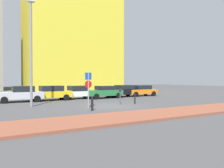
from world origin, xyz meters
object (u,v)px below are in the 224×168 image
parking_meter (120,94)px  traffic_bollard_near (92,103)px  parked_car_black (122,91)px  traffic_bollard_mid (135,98)px  parking_sign_post (88,86)px  parked_car_orange (141,90)px  parked_car_silver (21,94)px  parked_car_yellow (50,93)px  parked_car_white (77,92)px  street_lamp (31,45)px  parked_car_green (104,92)px

parking_meter → traffic_bollard_near: parking_meter is taller
parked_car_black → traffic_bollard_mid: size_ratio=4.68×
parking_sign_post → parking_meter: bearing=10.4°
parked_car_orange → parking_meter: (-7.82, -7.30, 0.17)m
parking_meter → traffic_bollard_mid: bearing=0.7°
parked_car_black → traffic_bollard_near: (-8.51, -9.47, -0.25)m
parked_car_silver → parking_sign_post: 8.45m
traffic_bollard_mid → parked_car_silver: bearing=141.9°
parked_car_yellow → traffic_bollard_mid: (5.82, -7.10, -0.32)m
parked_car_white → parking_meter: 7.49m
parked_car_yellow → traffic_bollard_mid: size_ratio=4.59×
parked_car_silver → parked_car_yellow: bearing=5.3°
parked_car_white → parking_meter: (1.11, -7.40, 0.15)m
parked_car_orange → street_lamp: bearing=-161.7°
parked_car_white → parked_car_green: parked_car_white is taller
parked_car_silver → parked_car_black: bearing=2.3°
parked_car_green → parking_meter: (-1.99, -6.69, 0.16)m
traffic_bollard_near → parked_car_black: bearing=48.1°
parking_sign_post → parked_car_yellow: bearing=97.2°
traffic_bollard_near → traffic_bollard_mid: traffic_bollard_near is taller
parking_sign_post → street_lamp: (-3.69, 3.01, 3.24)m
parked_car_white → traffic_bollard_near: 9.87m
parked_car_yellow → parking_meter: size_ratio=3.11×
parked_car_orange → traffic_bollard_near: parked_car_orange is taller
parking_sign_post → parking_meter: (3.27, 0.60, -0.81)m
street_lamp → traffic_bollard_near: 7.17m
parked_car_orange → parked_car_green: bearing=-174.0°
parked_car_orange → parked_car_silver: bearing=-178.2°
parking_sign_post → parked_car_black: bearing=44.3°
parked_car_silver → traffic_bollard_near: parked_car_silver is taller
parked_car_yellow → parked_car_black: size_ratio=0.98×
parked_car_green → traffic_bollard_near: (-5.65, -8.82, -0.25)m
street_lamp → parked_car_orange: bearing=18.3°
parked_car_black → parking_meter: (-4.85, -7.33, 0.15)m
parking_sign_post → parked_car_green: bearing=54.2°
parked_car_yellow → parked_car_orange: parked_car_yellow is taller
parked_car_green → parking_sign_post: size_ratio=1.58×
parked_car_silver → parked_car_orange: (14.96, 0.46, -0.04)m
parked_car_yellow → parked_car_white: parked_car_yellow is taller
parked_car_black → traffic_bollard_mid: 8.02m
traffic_bollard_mid → street_lamp: bearing=164.4°
street_lamp → parked_car_white: bearing=40.5°
parked_car_yellow → parking_sign_post: bearing=-82.8°
street_lamp → traffic_bollard_mid: street_lamp is taller
traffic_bollard_mid → parked_car_orange: bearing=49.4°
street_lamp → traffic_bollard_mid: 9.94m
parked_car_yellow → parked_car_green: parked_car_yellow is taller
parked_car_yellow → street_lamp: street_lamp is taller
parked_car_orange → traffic_bollard_near: 14.87m
parking_meter → street_lamp: 8.40m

